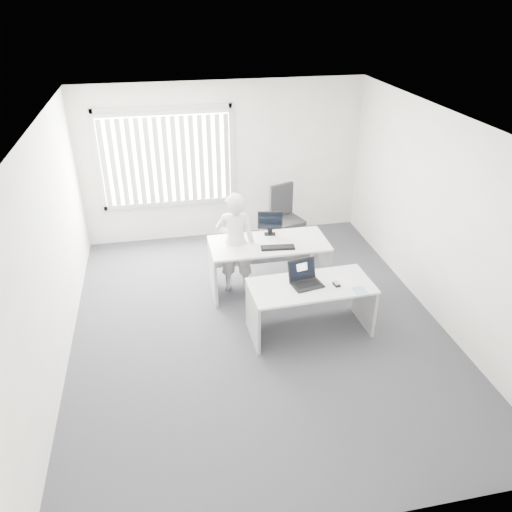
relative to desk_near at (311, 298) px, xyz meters
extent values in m
plane|color=#494A50|center=(-0.66, 0.25, -0.53)|extent=(6.00, 6.00, 0.00)
cube|color=white|center=(-0.66, 3.25, 0.87)|extent=(5.00, 0.02, 2.80)
cube|color=white|center=(-0.66, -2.75, 0.87)|extent=(5.00, 0.02, 2.80)
cube|color=white|center=(-3.16, 0.25, 0.87)|extent=(0.02, 6.00, 2.80)
cube|color=white|center=(1.84, 0.25, 0.87)|extent=(0.02, 6.00, 2.80)
cube|color=silver|center=(-0.66, 0.25, 2.27)|extent=(5.00, 6.00, 0.02)
cube|color=#B8B9B4|center=(-1.66, 3.21, 1.02)|extent=(2.32, 0.06, 1.76)
cube|color=silver|center=(0.00, 0.00, 0.19)|extent=(1.64, 0.82, 0.03)
cube|color=#A8A8AB|center=(-0.79, -0.03, -0.18)|extent=(0.07, 0.70, 0.71)
cube|color=#A8A8AB|center=(0.79, 0.03, -0.18)|extent=(0.07, 0.70, 0.71)
cube|color=silver|center=(-0.30, 1.17, 0.25)|extent=(1.76, 0.82, 0.03)
cube|color=#A8A8AB|center=(-1.16, 1.17, -0.15)|extent=(0.04, 0.76, 0.77)
cube|color=#A8A8AB|center=(0.55, 1.17, -0.15)|extent=(0.04, 0.76, 0.77)
cylinder|color=black|center=(0.34, 2.51, -0.49)|extent=(0.80, 0.80, 0.08)
cylinder|color=black|center=(0.34, 2.51, -0.29)|extent=(0.07, 0.07, 0.48)
cube|color=black|center=(0.34, 2.51, -0.05)|extent=(0.62, 0.62, 0.07)
cube|color=black|center=(0.27, 2.72, 0.29)|extent=(0.46, 0.21, 0.58)
imported|color=silver|center=(-0.79, 1.25, 0.27)|extent=(0.65, 0.49, 1.60)
cube|color=white|center=(0.39, -0.03, 0.21)|extent=(0.35, 0.27, 0.00)
cube|color=white|center=(0.57, -0.28, 0.21)|extent=(0.16, 0.22, 0.01)
cube|color=black|center=(-0.22, 0.97, 0.28)|extent=(0.50, 0.21, 0.02)
camera|label=1|loc=(-1.81, -5.26, 3.65)|focal=35.00mm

